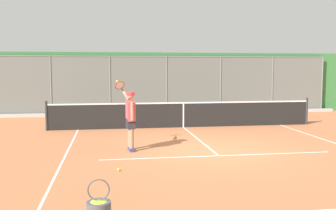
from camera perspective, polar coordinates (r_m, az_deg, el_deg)
name	(u,v)px	position (r m, az deg, el deg)	size (l,w,h in m)	color
ground_plane	(212,151)	(10.62, 6.61, -6.75)	(60.00, 60.00, 0.00)	#B76B42
court_line_markings	(222,159)	(9.72, 8.12, -7.91)	(7.88, 8.73, 0.01)	white
fence_backdrop	(165,83)	(19.25, -0.48, 3.28)	(19.33, 1.37, 3.00)	slate
tennis_net	(183,114)	(14.53, 2.30, -1.41)	(10.12, 0.09, 1.07)	#2D2D2D
tennis_player	(130,117)	(10.47, -5.64, -1.72)	(0.56, 1.33, 1.90)	navy
tennis_ball_by_sideline	(119,170)	(8.58, -7.37, -9.52)	(0.07, 0.07, 0.07)	#C1D138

